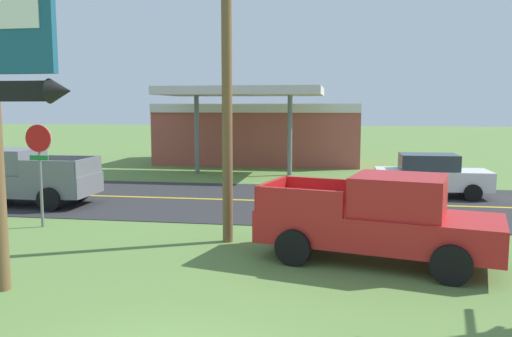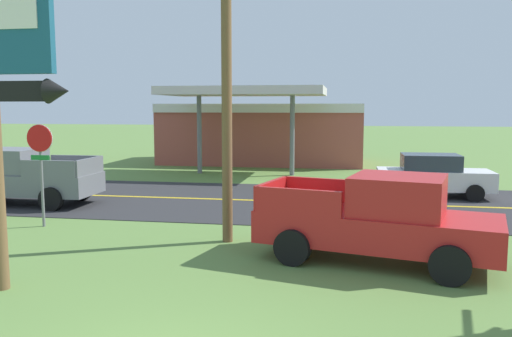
{
  "view_description": "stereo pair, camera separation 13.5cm",
  "coord_description": "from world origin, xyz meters",
  "px_view_note": "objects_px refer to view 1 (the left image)",
  "views": [
    {
      "loc": [
        2.2,
        -5.68,
        3.44
      ],
      "look_at": [
        0.0,
        8.0,
        1.8
      ],
      "focal_mm": 36.77,
      "sensor_mm": 36.0,
      "label": 1
    },
    {
      "loc": [
        2.34,
        -5.66,
        3.44
      ],
      "look_at": [
        0.0,
        8.0,
        1.8
      ],
      "focal_mm": 36.77,
      "sensor_mm": 36.0,
      "label": 2
    }
  ],
  "objects_px": {
    "car_white_near_lane": "(431,175)",
    "utility_pole": "(227,57)",
    "pickup_grey_on_road": "(20,177)",
    "stop_sign": "(39,157)",
    "pickup_red_parked_on_lawn": "(380,219)",
    "gas_station": "(260,131)"
  },
  "relations": [
    {
      "from": "gas_station",
      "to": "pickup_red_parked_on_lawn",
      "type": "distance_m",
      "value": 20.96
    },
    {
      "from": "car_white_near_lane",
      "to": "pickup_red_parked_on_lawn",
      "type": "bearing_deg",
      "value": -105.76
    },
    {
      "from": "car_white_near_lane",
      "to": "pickup_grey_on_road",
      "type": "bearing_deg",
      "value": -164.63
    },
    {
      "from": "pickup_red_parked_on_lawn",
      "to": "pickup_grey_on_road",
      "type": "bearing_deg",
      "value": 157.27
    },
    {
      "from": "utility_pole",
      "to": "car_white_near_lane",
      "type": "relative_size",
      "value": 2.08
    },
    {
      "from": "stop_sign",
      "to": "car_white_near_lane",
      "type": "distance_m",
      "value": 13.87
    },
    {
      "from": "gas_station",
      "to": "car_white_near_lane",
      "type": "height_order",
      "value": "gas_station"
    },
    {
      "from": "pickup_grey_on_road",
      "to": "car_white_near_lane",
      "type": "distance_m",
      "value": 15.1
    },
    {
      "from": "gas_station",
      "to": "pickup_grey_on_road",
      "type": "relative_size",
      "value": 2.31
    },
    {
      "from": "stop_sign",
      "to": "pickup_grey_on_road",
      "type": "xyz_separation_m",
      "value": [
        -2.69,
        3.09,
        -1.06
      ]
    },
    {
      "from": "pickup_grey_on_road",
      "to": "car_white_near_lane",
      "type": "bearing_deg",
      "value": 15.37
    },
    {
      "from": "gas_station",
      "to": "utility_pole",
      "type": "bearing_deg",
      "value": -83.69
    },
    {
      "from": "utility_pole",
      "to": "pickup_grey_on_road",
      "type": "xyz_separation_m",
      "value": [
        -8.3,
        3.83,
        -3.69
      ]
    },
    {
      "from": "utility_pole",
      "to": "pickup_grey_on_road",
      "type": "relative_size",
      "value": 1.68
    },
    {
      "from": "pickup_red_parked_on_lawn",
      "to": "stop_sign",
      "type": "bearing_deg",
      "value": 168.25
    },
    {
      "from": "stop_sign",
      "to": "car_white_near_lane",
      "type": "xyz_separation_m",
      "value": [
        11.86,
        7.09,
        -1.2
      ]
    },
    {
      "from": "stop_sign",
      "to": "pickup_grey_on_road",
      "type": "height_order",
      "value": "stop_sign"
    },
    {
      "from": "pickup_grey_on_road",
      "to": "utility_pole",
      "type": "bearing_deg",
      "value": -24.77
    },
    {
      "from": "gas_station",
      "to": "pickup_grey_on_road",
      "type": "xyz_separation_m",
      "value": [
        -6.21,
        -15.09,
        -0.98
      ]
    },
    {
      "from": "car_white_near_lane",
      "to": "utility_pole",
      "type": "bearing_deg",
      "value": -128.62
    },
    {
      "from": "utility_pole",
      "to": "car_white_near_lane",
      "type": "distance_m",
      "value": 10.73
    },
    {
      "from": "stop_sign",
      "to": "pickup_red_parked_on_lawn",
      "type": "height_order",
      "value": "stop_sign"
    }
  ]
}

